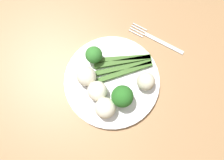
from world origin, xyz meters
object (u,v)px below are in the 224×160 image
object	(u,v)px
cauliflower_back_right	(105,108)
plate	(112,81)
asparagus_bundle	(123,66)
cauliflower_right	(97,91)
fork	(156,39)
broccoli_back	(94,55)
cauliflower_outer_edge	(86,76)
broccoli_near_center	(122,96)
cauliflower_front	(146,81)
dining_table	(112,69)

from	to	relation	value
cauliflower_back_right	plate	bearing A→B (deg)	17.13
asparagus_bundle	cauliflower_back_right	xyz separation A→B (m)	(-0.12, -0.02, 0.02)
cauliflower_right	fork	distance (m)	0.23
broccoli_back	cauliflower_outer_edge	size ratio (longest dim) A/B	1.08
asparagus_bundle	broccoli_near_center	bearing A→B (deg)	76.53
cauliflower_front	fork	bearing A→B (deg)	13.13
plate	cauliflower_right	xyz separation A→B (m)	(-0.05, 0.02, 0.03)
plate	cauliflower_back_right	bearing A→B (deg)	-162.87
broccoli_near_center	cauliflower_back_right	bearing A→B (deg)	151.90
asparagus_bundle	cauliflower_right	world-z (taller)	cauliflower_right
cauliflower_right	cauliflower_back_right	xyz separation A→B (m)	(-0.03, -0.04, 0.00)
dining_table	broccoli_near_center	distance (m)	0.20
broccoli_back	cauliflower_front	world-z (taller)	broccoli_back
plate	cauliflower_back_right	distance (m)	0.08
cauliflower_outer_edge	cauliflower_right	xyz separation A→B (m)	(-0.02, -0.04, 0.00)
asparagus_bundle	cauliflower_front	world-z (taller)	cauliflower_front
cauliflower_right	fork	size ratio (longest dim) A/B	0.31
dining_table	cauliflower_back_right	size ratio (longest dim) A/B	26.06
asparagus_bundle	cauliflower_outer_edge	world-z (taller)	cauliflower_outer_edge
plate	broccoli_near_center	xyz separation A→B (m)	(-0.03, -0.05, 0.05)
cauliflower_back_right	fork	bearing A→B (deg)	-5.79
dining_table	broccoli_near_center	bearing A→B (deg)	-137.91
cauliflower_front	fork	world-z (taller)	cauliflower_front
plate	cauliflower_front	distance (m)	0.09
broccoli_near_center	cauliflower_outer_edge	xyz separation A→B (m)	(0.00, 0.10, -0.01)
broccoli_near_center	fork	size ratio (longest dim) A/B	0.40
plate	cauliflower_right	size ratio (longest dim) A/B	5.01
broccoli_near_center	asparagus_bundle	bearing A→B (deg)	27.03
asparagus_bundle	cauliflower_outer_edge	xyz separation A→B (m)	(-0.08, 0.06, 0.02)
fork	plate	bearing A→B (deg)	74.21
asparagus_bundle	fork	world-z (taller)	asparagus_bundle
fork	dining_table	bearing A→B (deg)	53.95
cauliflower_right	dining_table	bearing A→B (deg)	9.52
cauliflower_back_right	fork	xyz separation A→B (m)	(0.24, -0.02, -0.04)
cauliflower_right	cauliflower_back_right	distance (m)	0.05
plate	cauliflower_front	world-z (taller)	cauliflower_front
dining_table	cauliflower_back_right	xyz separation A→B (m)	(-0.13, -0.06, 0.15)
broccoli_near_center	fork	bearing A→B (deg)	-0.40
cauliflower_outer_edge	cauliflower_right	bearing A→B (deg)	-113.78
dining_table	cauliflower_right	xyz separation A→B (m)	(-0.10, -0.02, 0.15)
plate	cauliflower_outer_edge	bearing A→B (deg)	115.34
cauliflower_right	cauliflower_back_right	size ratio (longest dim) A/B	0.97
dining_table	plate	xyz separation A→B (m)	(-0.06, -0.03, 0.11)
broccoli_near_center	plate	bearing A→B (deg)	56.45
broccoli_back	fork	distance (m)	0.19
broccoli_near_center	cauliflower_right	size ratio (longest dim) A/B	1.32
cauliflower_right	fork	xyz separation A→B (m)	(0.21, -0.06, -0.04)
plate	asparagus_bundle	world-z (taller)	asparagus_bundle
dining_table	cauliflower_front	xyz separation A→B (m)	(-0.02, -0.11, 0.14)
cauliflower_outer_edge	broccoli_near_center	bearing A→B (deg)	-91.43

